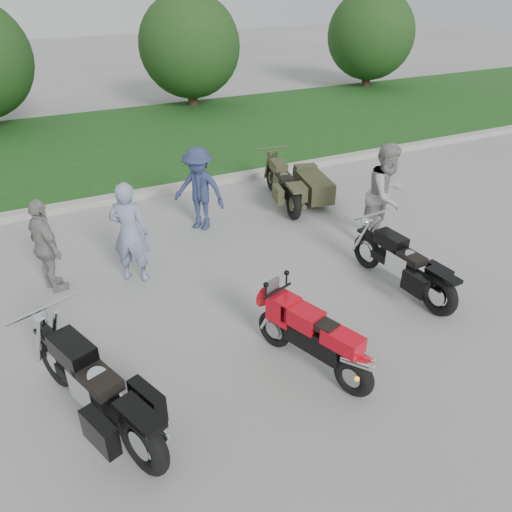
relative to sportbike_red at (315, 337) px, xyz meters
name	(u,v)px	position (x,y,z in m)	size (l,w,h in m)	color
ground	(260,352)	(-0.46, 0.60, -0.52)	(80.00, 80.00, 0.00)	#9F9F99
curb	(142,194)	(-0.46, 6.60, -0.44)	(60.00, 0.30, 0.15)	#A4A29A
grass_strip	(105,145)	(-0.46, 10.75, -0.45)	(60.00, 8.00, 0.14)	#275C1F
tree_mid_right	(190,46)	(3.54, 14.10, 1.68)	(3.60, 3.60, 4.00)	#3F2B1C
tree_far_right	(371,35)	(11.54, 14.10, 1.68)	(3.60, 3.60, 4.00)	#3F2B1C
sportbike_red	(315,337)	(0.00, 0.00, 0.00)	(0.77, 1.79, 0.88)	black
cruiser_left	(99,393)	(-2.61, 0.26, -0.02)	(1.08, 2.43, 0.98)	black
cruiser_right	(406,268)	(2.27, 0.91, -0.08)	(0.45, 2.24, 0.86)	black
cruiser_sidecar	(301,186)	(2.60, 4.66, -0.11)	(1.38, 2.26, 0.88)	black
person_stripe	(130,233)	(-1.50, 3.20, 0.35)	(0.63, 0.41, 1.73)	#7B87A8
person_grey	(386,195)	(3.04, 2.43, 0.45)	(0.93, 0.73, 1.92)	gray
person_denim	(199,189)	(0.18, 4.52, 0.31)	(1.07, 0.62, 1.66)	navy
person_back	(46,247)	(-2.75, 3.47, 0.27)	(0.92, 0.38, 1.57)	gray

